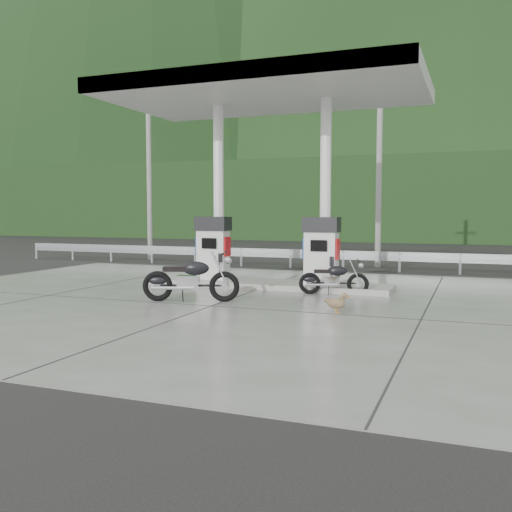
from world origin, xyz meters
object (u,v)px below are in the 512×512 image
(gas_pump_left, at_px, (213,248))
(motorcycle_right, at_px, (334,279))
(motorcycle_left, at_px, (191,280))
(duck, at_px, (336,304))
(gas_pump_right, at_px, (321,251))

(gas_pump_left, relative_size, motorcycle_right, 1.09)
(motorcycle_left, bearing_deg, duck, -21.77)
(gas_pump_right, height_order, motorcycle_left, gas_pump_right)
(duck, bearing_deg, motorcycle_left, -169.52)
(motorcycle_left, bearing_deg, gas_pump_left, 87.88)
(gas_pump_left, distance_m, duck, 5.53)
(gas_pump_left, distance_m, motorcycle_right, 3.85)
(motorcycle_left, xyz_separation_m, motorcycle_right, (2.86, 2.31, -0.12))
(motorcycle_left, xyz_separation_m, duck, (3.51, -0.24, -0.33))
(gas_pump_left, height_order, motorcycle_left, gas_pump_left)
(motorcycle_right, distance_m, duck, 2.64)
(motorcycle_right, bearing_deg, duck, -89.47)
(gas_pump_left, bearing_deg, duck, -36.90)
(motorcycle_right, relative_size, duck, 3.28)
(motorcycle_right, bearing_deg, motorcycle_left, -154.86)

